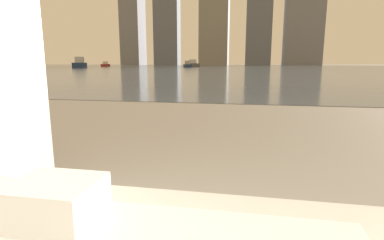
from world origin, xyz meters
TOP-DOWN VIEW (x-y plane):
  - towel_stack at (-0.15, 0.80)m, footprint 0.24×0.20m
  - harbor_water at (0.00, 62.00)m, footprint 180.00×110.00m
  - harbor_boat_0 at (-30.63, 51.64)m, footprint 3.69×5.65m
  - harbor_boat_1 at (-12.24, 67.54)m, footprint 2.40×4.62m
  - harbor_boat_2 at (-34.96, 70.46)m, footprint 1.47×3.46m
  - harbor_boat_3 at (-12.09, 60.78)m, footprint 2.41×3.77m
  - skyline_tower_0 at (-46.15, 118.00)m, footprint 7.75×9.28m
  - skyline_tower_1 at (-32.00, 118.00)m, footprint 9.54×6.06m
  - skyline_tower_2 at (-13.32, 118.00)m, footprint 10.81×8.99m
  - skyline_tower_4 at (18.95, 118.00)m, footprint 13.18×8.14m

SIDE VIEW (x-z plane):
  - harbor_water at x=0.00m, z-range 0.00..0.01m
  - harbor_boat_2 at x=-34.96m, z-range -0.18..1.09m
  - harbor_boat_3 at x=-12.09m, z-range -0.19..1.15m
  - towel_stack at x=-0.15m, z-range 0.49..0.61m
  - harbor_boat_1 at x=-12.24m, z-range -0.23..1.42m
  - harbor_boat_0 at x=-30.63m, z-range -0.29..1.72m
  - skyline_tower_4 at x=18.95m, z-range 0.00..28.92m
  - skyline_tower_0 at x=-46.15m, z-range 0.00..29.38m
  - skyline_tower_1 at x=-32.00m, z-range 0.00..47.19m
  - skyline_tower_2 at x=-13.32m, z-range 0.00..47.43m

